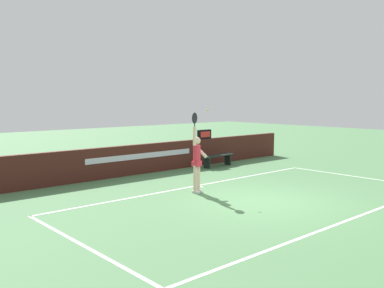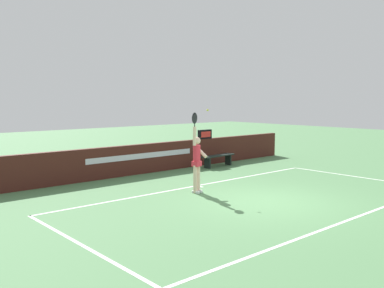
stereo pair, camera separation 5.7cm
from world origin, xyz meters
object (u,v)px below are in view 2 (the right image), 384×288
object	(u,v)px
speed_display	(205,134)
tennis_ball	(208,110)
courtside_bench_near	(218,158)
tennis_player	(197,160)

from	to	relation	value
speed_display	tennis_ball	xyz separation A→B (m)	(-3.65, -4.03, 1.19)
tennis_ball	courtside_bench_near	distance (m)	5.40
courtside_bench_near	tennis_player	bearing A→B (deg)	-142.17
tennis_player	courtside_bench_near	distance (m)	5.16
tennis_player	tennis_ball	distance (m)	1.54
tennis_player	courtside_bench_near	xyz separation A→B (m)	(4.04, 3.14, -0.64)
tennis_ball	courtside_bench_near	world-z (taller)	tennis_ball
speed_display	tennis_ball	world-z (taller)	tennis_ball
tennis_player	courtside_bench_near	world-z (taller)	tennis_player
speed_display	courtside_bench_near	world-z (taller)	speed_display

